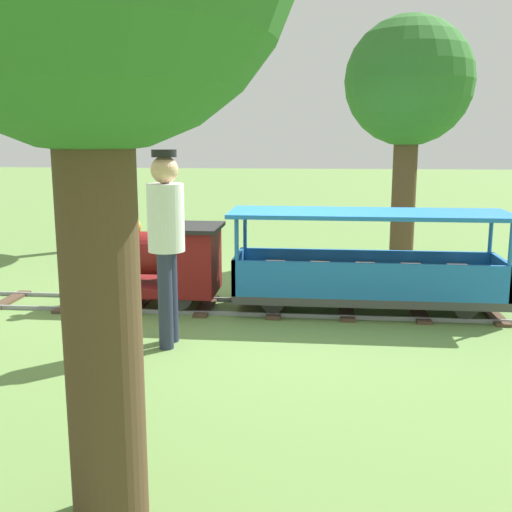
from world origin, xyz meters
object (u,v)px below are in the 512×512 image
locomotive (158,261)px  passenger_car (367,271)px  conductor_person (166,232)px  oak_tree_distant (104,54)px  oak_tree_far (409,86)px

locomotive → passenger_car: (0.00, -2.10, -0.06)m
passenger_car → conductor_person: bearing=124.0°
passenger_car → oak_tree_distant: bearing=48.1°
passenger_car → conductor_person: size_ratio=1.67×
oak_tree_far → oak_tree_distant: (0.68, 4.45, 0.56)m
passenger_car → conductor_person: 2.14m
locomotive → oak_tree_distant: (3.37, 1.65, 2.48)m
conductor_person → oak_tree_far: 4.76m
passenger_car → oak_tree_distant: oak_tree_distant is taller
passenger_car → conductor_person: conductor_person is taller
oak_tree_far → oak_tree_distant: bearing=81.3°
oak_tree_distant → passenger_car: bearing=-131.9°
oak_tree_far → passenger_car: bearing=165.6°
conductor_person → oak_tree_far: size_ratio=0.49×
locomotive → passenger_car: bearing=-90.0°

